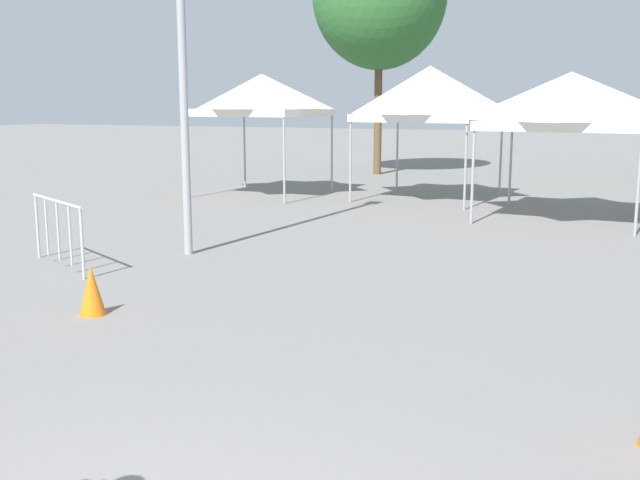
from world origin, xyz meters
The scene contains 5 objects.
canopy_tent_center centered at (-7.83, 16.03, 2.76)m, with size 3.12×3.12×3.34m.
canopy_tent_right_of_center centered at (-3.33, 16.98, 2.78)m, with size 3.47×3.47×3.50m.
canopy_tent_behind_left centered at (0.46, 14.84, 2.59)m, with size 3.61×3.61×3.21m.
crowd_barrier_near_person centered at (-6.10, 6.32, 0.75)m, with size 1.89×1.00×1.08m.
traffic_cone_near_barrier centered at (-3.80, 4.44, 0.31)m, with size 0.32×0.32×0.61m, color orange.
Camera 1 is at (2.36, -2.39, 2.53)m, focal length 41.95 mm.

